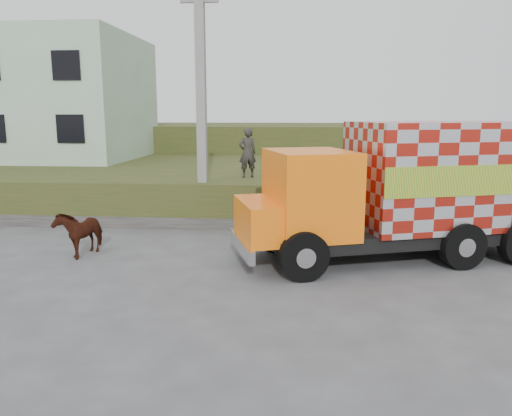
# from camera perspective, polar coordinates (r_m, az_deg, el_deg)

# --- Properties ---
(ground) EXTENTS (120.00, 120.00, 0.00)m
(ground) POSITION_cam_1_polar(r_m,az_deg,el_deg) (12.42, -5.43, -6.89)
(ground) COLOR #474749
(ground) RESTS_ON ground
(embankment) EXTENTS (40.00, 12.00, 1.50)m
(embankment) POSITION_cam_1_polar(r_m,az_deg,el_deg) (21.95, -0.80, 2.93)
(embankment) COLOR #2B4316
(embankment) RESTS_ON ground
(embankment_far) EXTENTS (40.00, 12.00, 3.00)m
(embankment_far) POSITION_cam_1_polar(r_m,az_deg,el_deg) (33.78, 1.24, 6.98)
(embankment_far) COLOR #2B4316
(embankment_far) RESTS_ON ground
(retaining_strip) EXTENTS (16.00, 0.50, 0.40)m
(retaining_strip) POSITION_cam_1_polar(r_m,az_deg,el_deg) (16.76, -9.61, -1.62)
(retaining_strip) COLOR #595651
(retaining_strip) RESTS_ON ground
(building) EXTENTS (10.00, 8.00, 6.00)m
(building) POSITION_cam_1_polar(r_m,az_deg,el_deg) (27.95, -23.70, 11.44)
(building) COLOR #ACC8AB
(building) RESTS_ON embankment
(utility_pole) EXTENTS (1.20, 0.30, 8.00)m
(utility_pole) POSITION_cam_1_polar(r_m,az_deg,el_deg) (16.55, -6.27, 11.83)
(utility_pole) COLOR gray
(utility_pole) RESTS_ON ground
(cargo_truck) EXTENTS (8.32, 4.77, 3.54)m
(cargo_truck) POSITION_cam_1_polar(r_m,az_deg,el_deg) (13.50, 17.02, 2.07)
(cargo_truck) COLOR black
(cargo_truck) RESTS_ON ground
(cow) EXTENTS (0.96, 1.59, 1.26)m
(cow) POSITION_cam_1_polar(r_m,az_deg,el_deg) (14.21, -19.45, -2.57)
(cow) COLOR black
(cow) RESTS_ON ground
(pedestrian) EXTENTS (0.75, 0.63, 1.76)m
(pedestrian) POSITION_cam_1_polar(r_m,az_deg,el_deg) (17.73, -0.98, 6.33)
(pedestrian) COLOR #2C2927
(pedestrian) RESTS_ON embankment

